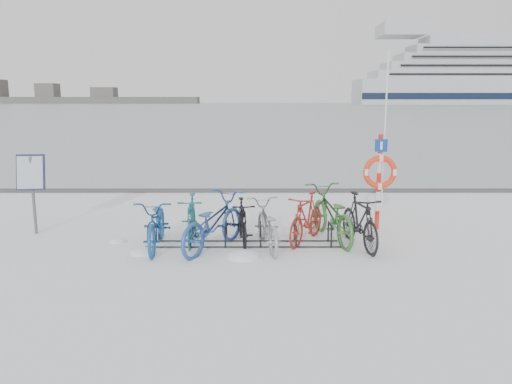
{
  "coord_description": "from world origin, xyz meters",
  "views": [
    {
      "loc": [
        0.25,
        -10.01,
        3.01
      ],
      "look_at": [
        0.27,
        0.6,
        1.01
      ],
      "focal_mm": 35.0,
      "sensor_mm": 36.0,
      "label": 1
    }
  ],
  "objects_px": {
    "lifebuoy_station": "(380,172)",
    "bike_rack": "(243,236)",
    "cruise_ferry": "(498,78)",
    "info_board": "(31,177)"
  },
  "relations": [
    {
      "from": "lifebuoy_station",
      "to": "bike_rack",
      "type": "bearing_deg",
      "value": -158.5
    },
    {
      "from": "lifebuoy_station",
      "to": "cruise_ferry",
      "type": "height_order",
      "value": "cruise_ferry"
    },
    {
      "from": "bike_rack",
      "to": "lifebuoy_station",
      "type": "bearing_deg",
      "value": 21.5
    },
    {
      "from": "bike_rack",
      "to": "cruise_ferry",
      "type": "bearing_deg",
      "value": 63.47
    },
    {
      "from": "info_board",
      "to": "cruise_ferry",
      "type": "height_order",
      "value": "cruise_ferry"
    },
    {
      "from": "bike_rack",
      "to": "cruise_ferry",
      "type": "xyz_separation_m",
      "value": [
        111.71,
        223.76,
        11.56
      ]
    },
    {
      "from": "info_board",
      "to": "cruise_ferry",
      "type": "bearing_deg",
      "value": 55.15
    },
    {
      "from": "lifebuoy_station",
      "to": "cruise_ferry",
      "type": "xyz_separation_m",
      "value": [
        108.61,
        222.54,
        10.39
      ]
    },
    {
      "from": "info_board",
      "to": "cruise_ferry",
      "type": "relative_size",
      "value": 0.01
    },
    {
      "from": "cruise_ferry",
      "to": "bike_rack",
      "type": "bearing_deg",
      "value": -116.53
    }
  ]
}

